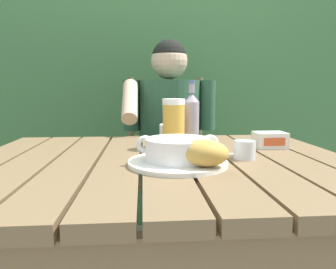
{
  "coord_description": "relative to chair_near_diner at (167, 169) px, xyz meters",
  "views": [
    {
      "loc": [
        -0.06,
        -0.92,
        0.97
      ],
      "look_at": [
        0.02,
        0.02,
        0.83
      ],
      "focal_mm": 33.46,
      "sensor_mm": 36.0,
      "label": 1
    }
  ],
  "objects": [
    {
      "name": "dining_table",
      "position": [
        -0.08,
        -0.89,
        0.16
      ],
      "size": [
        1.15,
        0.91,
        0.76
      ],
      "color": "brown",
      "rests_on": "ground_plane"
    },
    {
      "name": "hedge_backdrop",
      "position": [
        -0.11,
        0.66,
        0.61
      ],
      "size": [
        3.35,
        0.87,
        2.36
      ],
      "color": "#3C6B3C",
      "rests_on": "ground_plane"
    },
    {
      "name": "chair_near_diner",
      "position": [
        0.0,
        0.0,
        0.0
      ],
      "size": [
        0.46,
        0.41,
        1.04
      ],
      "color": "brown",
      "rests_on": "ground_plane"
    },
    {
      "name": "person_eating",
      "position": [
        -0.0,
        -0.2,
        0.22
      ],
      "size": [
        0.48,
        0.47,
        1.22
      ],
      "color": "#284F35",
      "rests_on": "ground_plane"
    },
    {
      "name": "serving_plate",
      "position": [
        -0.05,
        -0.97,
        0.27
      ],
      "size": [
        0.28,
        0.28,
        0.01
      ],
      "color": "white",
      "rests_on": "dining_table"
    },
    {
      "name": "soup_bowl",
      "position": [
        -0.05,
        -0.97,
        0.31
      ],
      "size": [
        0.23,
        0.18,
        0.07
      ],
      "color": "white",
      "rests_on": "serving_plate"
    },
    {
      "name": "bread_roll",
      "position": [
        0.02,
        -1.04,
        0.31
      ],
      "size": [
        0.15,
        0.13,
        0.07
      ],
      "color": "gold",
      "rests_on": "serving_plate"
    },
    {
      "name": "beer_glass",
      "position": [
        -0.03,
        -0.73,
        0.35
      ],
      "size": [
        0.08,
        0.08,
        0.17
      ],
      "color": "gold",
      "rests_on": "dining_table"
    },
    {
      "name": "beer_bottle",
      "position": [
        0.04,
        -0.67,
        0.37
      ],
      "size": [
        0.06,
        0.06,
        0.24
      ],
      "color": "gray",
      "rests_on": "dining_table"
    },
    {
      "name": "water_glass_small",
      "position": [
        0.16,
        -0.91,
        0.29
      ],
      "size": [
        0.06,
        0.06,
        0.06
      ],
      "color": "silver",
      "rests_on": "dining_table"
    },
    {
      "name": "butter_tub",
      "position": [
        0.31,
        -0.75,
        0.29
      ],
      "size": [
        0.11,
        0.08,
        0.06
      ],
      "color": "white",
      "rests_on": "dining_table"
    },
    {
      "name": "table_knife",
      "position": [
        0.1,
        -0.87,
        0.27
      ],
      "size": [
        0.17,
        0.02,
        0.01
      ],
      "color": "silver",
      "rests_on": "dining_table"
    },
    {
      "name": "diner_bowl",
      "position": [
        0.0,
        -0.54,
        0.3
      ],
      "size": [
        0.15,
        0.15,
        0.06
      ],
      "color": "white",
      "rests_on": "dining_table"
    }
  ]
}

